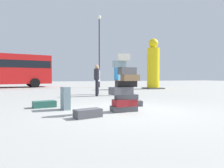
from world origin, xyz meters
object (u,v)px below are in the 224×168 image
suitcase_slate_right_side (65,98)px  person_tourist_with_camera (97,77)px  suitcase_tower (125,90)px  suitcase_charcoal_white_trunk (133,103)px  lamp_post (99,41)px  suitcase_charcoal_foreground_far (88,113)px  suitcase_teal_left_side (44,104)px  person_passerby_in_red (117,76)px  yellow_dummy_statue (153,66)px  person_bearded_onlooker (97,78)px

suitcase_slate_right_side → person_tourist_with_camera: bearing=53.6°
suitcase_tower → suitcase_charcoal_white_trunk: bearing=53.2°
lamp_post → suitcase_charcoal_foreground_far: bearing=-105.9°
suitcase_charcoal_foreground_far → suitcase_slate_right_side: size_ratio=0.96×
suitcase_teal_left_side → suitcase_charcoal_white_trunk: (3.03, -0.66, -0.01)m
person_tourist_with_camera → lamp_post: bearing=170.1°
suitcase_tower → lamp_post: (2.80, 13.61, 3.83)m
suitcase_tower → suitcase_slate_right_side: 1.92m
person_passerby_in_red → lamp_post: bearing=167.7°
person_passerby_in_red → yellow_dummy_statue: size_ratio=0.41×
lamp_post → yellow_dummy_statue: bearing=-44.3°
suitcase_teal_left_side → yellow_dummy_statue: bearing=30.2°
suitcase_slate_right_side → person_passerby_in_red: (3.22, 4.15, 0.71)m
suitcase_slate_right_side → lamp_post: (4.47, 12.69, 4.11)m
suitcase_charcoal_foreground_far → person_bearded_onlooker: (1.92, 6.56, 0.87)m
suitcase_teal_left_side → lamp_post: size_ratio=0.11×
person_tourist_with_camera → suitcase_slate_right_side: bearing=-20.9°
suitcase_tower → lamp_post: 14.41m
suitcase_charcoal_white_trunk → suitcase_tower: bearing=-119.3°
suitcase_slate_right_side → yellow_dummy_statue: bearing=37.5°
suitcase_charcoal_foreground_far → yellow_dummy_statue: 13.19m
person_passerby_in_red → suitcase_slate_right_side: bearing=-41.7°
suitcase_tower → suitcase_slate_right_side: (-1.66, 0.91, -0.28)m
person_tourist_with_camera → yellow_dummy_statue: bearing=134.0°
person_tourist_with_camera → suitcase_charcoal_foreground_far: bearing=-10.5°
person_bearded_onlooker → yellow_dummy_statue: yellow_dummy_statue is taller
suitcase_tower → person_passerby_in_red: bearing=73.0°
suitcase_tower → suitcase_charcoal_white_trunk: (0.72, 0.97, -0.55)m
suitcase_charcoal_foreground_far → person_tourist_with_camera: person_tourist_with_camera is taller
suitcase_tower → suitcase_charcoal_foreground_far: (-1.24, -0.55, -0.54)m
suitcase_charcoal_foreground_far → suitcase_charcoal_white_trunk: 2.48m
person_tourist_with_camera → yellow_dummy_statue: size_ratio=0.39×
person_tourist_with_camera → lamp_post: lamp_post is taller
suitcase_tower → yellow_dummy_statue: size_ratio=0.40×
suitcase_teal_left_side → suitcase_slate_right_side: bearing=-60.5°
lamp_post → suitcase_teal_left_side: bearing=-113.1°
yellow_dummy_statue → suitcase_slate_right_side: bearing=-132.7°
suitcase_charcoal_white_trunk → yellow_dummy_statue: (5.90, 8.92, 1.83)m
person_bearded_onlooker → person_passerby_in_red: person_passerby_in_red is taller
suitcase_charcoal_foreground_far → yellow_dummy_statue: (7.86, 10.43, 1.82)m
suitcase_teal_left_side → suitcase_slate_right_side: suitcase_slate_right_side is taller
suitcase_teal_left_side → lamp_post: 13.74m
person_tourist_with_camera → person_passerby_in_red: 1.18m
suitcase_charcoal_foreground_far → suitcase_charcoal_white_trunk: (1.96, 1.52, -0.01)m
suitcase_charcoal_white_trunk → suitcase_slate_right_side: 2.40m
person_passerby_in_red → suitcase_teal_left_side: bearing=-52.2°
suitcase_charcoal_white_trunk → person_passerby_in_red: size_ratio=0.33×
person_tourist_with_camera → suitcase_charcoal_white_trunk: bearing=10.7°
suitcase_slate_right_side → lamp_post: lamp_post is taller
suitcase_charcoal_white_trunk → person_bearded_onlooker: bearing=98.0°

